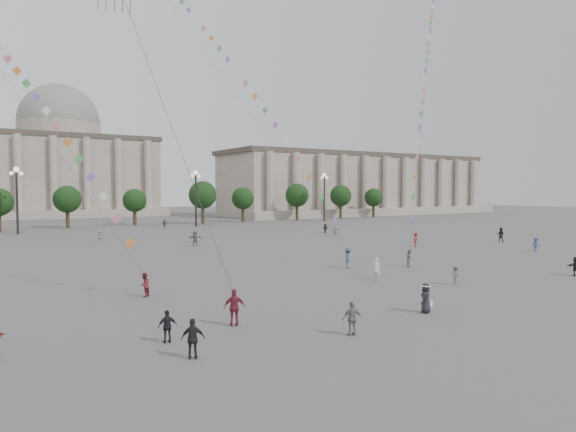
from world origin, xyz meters
TOP-DOWN VIEW (x-y plane):
  - ground at (0.00, 0.00)m, footprint 360.00×360.00m
  - hall_east at (75.00, 93.89)m, footprint 84.00×26.22m
  - hall_central at (0.00, 129.22)m, footprint 48.30×34.30m
  - tree_row at (0.00, 78.00)m, footprint 137.12×5.12m
  - lamp_post_mid_west at (-15.00, 70.00)m, footprint 2.00×0.90m
  - lamp_post_mid_east at (15.00, 70.00)m, footprint 2.00×0.90m
  - lamp_post_far_east at (45.00, 70.00)m, footprint 2.00×0.90m
  - person_crowd_0 at (8.18, 68.00)m, footprint 1.04×0.48m
  - person_crowd_3 at (20.47, 1.41)m, footprint 1.55×0.87m
  - person_crowd_4 at (-6.72, 50.01)m, footprint 1.68×1.04m
  - person_crowd_6 at (9.03, 4.01)m, footprint 1.06×0.77m
  - person_crowd_7 at (25.84, 40.83)m, footprint 1.66×1.22m
  - person_crowd_8 at (25.26, 23.68)m, footprint 1.29×0.94m
  - person_crowd_9 at (27.46, 45.61)m, footprint 1.48×0.82m
  - person_crowd_12 at (2.43, 39.00)m, footprint 1.73×1.59m
  - person_crowd_13 at (5.20, 8.50)m, footprint 0.78×0.79m
  - person_crowd_14 at (33.27, 12.93)m, footprint 1.17×0.87m
  - person_crowd_15 at (39.27, 21.78)m, footprint 1.07×1.17m
  - tourist_0 at (-10.00, 2.39)m, footprint 1.23×0.85m
  - tourist_1 at (-13.78, -1.38)m, footprint 1.08×0.80m
  - tourist_3 at (-5.94, -2.24)m, footprint 1.05×0.65m
  - tourist_4 at (-13.94, 1.38)m, footprint 0.93×0.46m
  - kite_flyer_0 at (-11.87, 12.06)m, footprint 0.97×0.98m
  - kite_flyer_1 at (7.22, 14.49)m, footprint 1.32×1.33m
  - kite_flyer_2 at (12.63, 12.29)m, footprint 0.95×0.97m
  - hat_person at (0.57, -0.91)m, footprint 0.98×0.82m
  - kite_train_mid at (3.09, 38.42)m, footprint 8.47×44.92m
  - kite_train_east at (29.79, 26.66)m, footprint 32.20×26.58m

SIDE VIEW (x-z plane):
  - ground at x=0.00m, z-range 0.00..0.00m
  - person_crowd_6 at x=9.03m, z-range 0.00..1.48m
  - person_crowd_9 at x=27.46m, z-range 0.00..1.52m
  - tourist_4 at x=-13.94m, z-range 0.00..1.53m
  - kite_flyer_2 at x=12.63m, z-range 0.00..1.57m
  - person_crowd_3 at x=20.47m, z-range 0.00..1.59m
  - kite_flyer_0 at x=-11.87m, z-range 0.00..1.60m
  - person_crowd_14 at x=33.27m, z-range 0.00..1.62m
  - tourist_3 at x=-5.94m, z-range 0.00..1.67m
  - tourist_1 at x=-13.78m, z-range 0.00..1.71m
  - person_crowd_4 at x=-6.72m, z-range 0.00..1.73m
  - person_crowd_0 at x=8.18m, z-range 0.00..1.73m
  - person_crowd_7 at x=25.84m, z-range 0.00..1.74m
  - hat_person at x=0.57m, z-range 0.04..1.76m
  - person_crowd_8 at x=25.26m, z-range 0.00..1.79m
  - person_crowd_13 at x=5.20m, z-range 0.00..1.84m
  - kite_flyer_1 at x=7.22m, z-range 0.00..1.84m
  - person_crowd_12 at x=2.43m, z-range 0.00..1.92m
  - tourist_0 at x=-10.00m, z-range 0.00..1.94m
  - person_crowd_15 at x=39.27m, z-range 0.00..1.94m
  - tree_row at x=0.00m, z-range 1.39..9.39m
  - lamp_post_mid_west at x=-15.00m, z-range 2.03..12.68m
  - lamp_post_mid_east at x=15.00m, z-range 2.03..12.68m
  - lamp_post_far_east at x=45.00m, z-range 2.03..12.68m
  - hall_east at x=75.00m, z-range -0.17..17.03m
  - hall_central at x=0.00m, z-range -3.52..31.98m
  - kite_train_east at x=29.79m, z-range -5.98..51.38m
  - kite_train_mid at x=3.09m, z-range -6.04..59.25m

